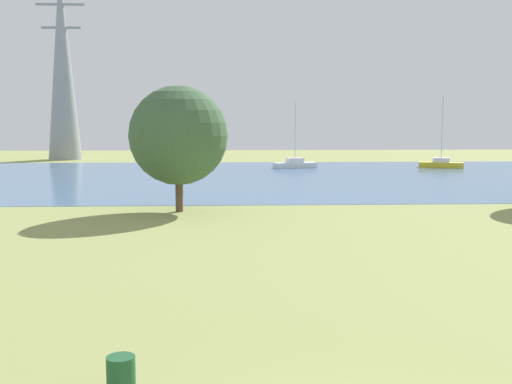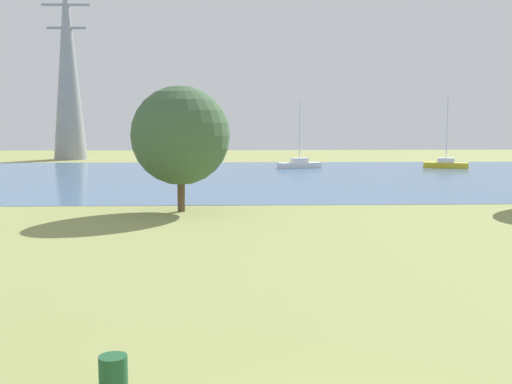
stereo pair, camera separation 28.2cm
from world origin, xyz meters
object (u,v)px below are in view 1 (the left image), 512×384
Objects in this scene: litter_bin at (121,376)px; tree_east_near at (178,136)px; electricity_pylon at (62,63)px; sailboat_white at (295,164)px; sailboat_yellow at (441,164)px.

tree_east_near is at bearing 91.73° from litter_bin.
litter_bin is at bearing -75.03° from electricity_pylon.
sailboat_white is 36.03m from electricity_pylon.
sailboat_white is 0.29× the size of electricity_pylon.
sailboat_white is 0.91× the size of sailboat_yellow.
sailboat_yellow is 42.19m from tree_east_near.
sailboat_white reaches higher than litter_bin.
sailboat_white is 16.34m from sailboat_yellow.
tree_east_near reaches higher than litter_bin.
electricity_pylon is at bearing 159.52° from sailboat_yellow.
tree_east_near is 0.29× the size of electricity_pylon.
sailboat_yellow is at bearing -1.34° from sailboat_white.
electricity_pylon is at bearing 104.97° from litter_bin.
electricity_pylon reaches higher than litter_bin.
sailboat_white is 34.65m from tree_east_near.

